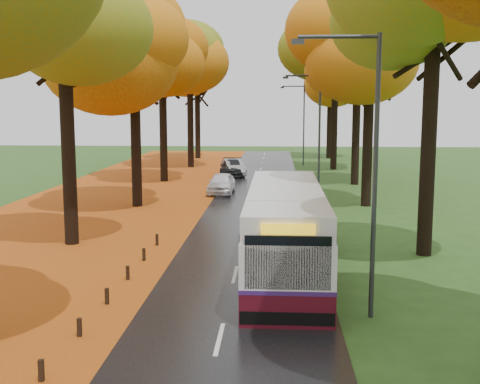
# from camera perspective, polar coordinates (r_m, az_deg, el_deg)

# --- Properties ---
(road) EXTENTS (6.50, 90.00, 0.04)m
(road) POSITION_cam_1_polar(r_m,az_deg,el_deg) (34.42, 1.00, -1.86)
(road) COLOR black
(road) RESTS_ON ground
(centre_line) EXTENTS (0.12, 90.00, 0.01)m
(centre_line) POSITION_cam_1_polar(r_m,az_deg,el_deg) (34.41, 1.00, -1.82)
(centre_line) COLOR silver
(centre_line) RESTS_ON road
(leaf_verge) EXTENTS (12.00, 90.00, 0.02)m
(leaf_verge) POSITION_cam_1_polar(r_m,az_deg,el_deg) (35.94, -13.50, -1.67)
(leaf_verge) COLOR #7D3A0B
(leaf_verge) RESTS_ON ground
(leaf_drift) EXTENTS (0.90, 90.00, 0.01)m
(leaf_drift) POSITION_cam_1_polar(r_m,az_deg,el_deg) (34.67, -4.05, -1.76)
(leaf_drift) COLOR #D05515
(leaf_drift) RESTS_ON road
(trees_left) EXTENTS (9.20, 74.00, 13.88)m
(trees_left) POSITION_cam_1_polar(r_m,az_deg,el_deg) (37.09, -10.29, 13.50)
(trees_left) COLOR black
(trees_left) RESTS_ON ground
(trees_right) EXTENTS (9.30, 74.20, 13.96)m
(trees_right) POSITION_cam_1_polar(r_m,az_deg,el_deg) (36.41, 12.90, 13.77)
(trees_right) COLOR black
(trees_right) RESTS_ON ground
(bollard_row) EXTENTS (0.11, 23.51, 0.52)m
(bollard_row) POSITION_cam_1_polar(r_m,az_deg,el_deg) (15.61, -16.52, -13.94)
(bollard_row) COLOR black
(bollard_row) RESTS_ON ground
(streetlamp_near) EXTENTS (2.45, 0.18, 8.00)m
(streetlamp_near) POSITION_cam_1_polar(r_m,az_deg,el_deg) (17.09, 11.91, 3.54)
(streetlamp_near) COLOR #333538
(streetlamp_near) RESTS_ON ground
(streetlamp_mid) EXTENTS (2.45, 0.18, 8.00)m
(streetlamp_mid) POSITION_cam_1_polar(r_m,az_deg,el_deg) (38.96, 7.17, 6.21)
(streetlamp_mid) COLOR #333538
(streetlamp_mid) RESTS_ON ground
(streetlamp_far) EXTENTS (2.45, 0.18, 8.00)m
(streetlamp_far) POSITION_cam_1_polar(r_m,az_deg,el_deg) (60.92, 5.84, 6.95)
(streetlamp_far) COLOR #333538
(streetlamp_far) RESTS_ON ground
(bus) EXTENTS (2.71, 11.62, 3.06)m
(bus) POSITION_cam_1_polar(r_m,az_deg,el_deg) (21.86, 4.29, -3.44)
(bus) COLOR #460A15
(bus) RESTS_ON road
(car_white) EXTENTS (1.80, 4.20, 1.41)m
(car_white) POSITION_cam_1_polar(r_m,az_deg,el_deg) (41.22, -1.77, 0.84)
(car_white) COLOR white
(car_white) RESTS_ON road
(car_silver) EXTENTS (2.59, 4.50, 1.40)m
(car_silver) POSITION_cam_1_polar(r_m,az_deg,el_deg) (51.76, -0.64, 2.36)
(car_silver) COLOR #A6A8AE
(car_silver) RESTS_ON road
(car_dark) EXTENTS (2.24, 4.95, 1.41)m
(car_dark) POSITION_cam_1_polar(r_m,az_deg,el_deg) (51.70, -0.78, 2.35)
(car_dark) COLOR black
(car_dark) RESTS_ON road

